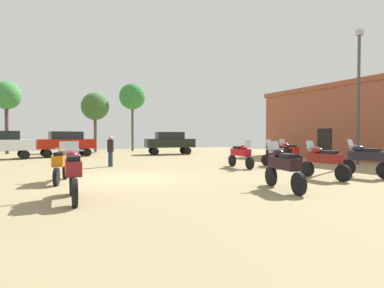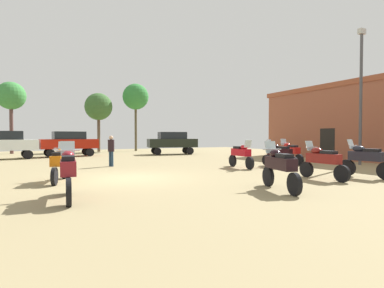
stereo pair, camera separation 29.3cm
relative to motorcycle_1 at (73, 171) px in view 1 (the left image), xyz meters
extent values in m
cube|color=#93835B|center=(2.42, 3.19, -0.75)|extent=(44.00, 52.00, 0.02)
cube|color=black|center=(17.45, 6.05, 0.34)|extent=(0.08, 1.20, 2.20)
cylinder|color=black|center=(0.06, 0.76, -0.40)|extent=(0.17, 0.68, 0.67)
cylinder|color=black|center=(-0.06, -0.81, -0.40)|extent=(0.17, 0.68, 0.67)
cube|color=maroon|center=(0.00, -0.03, 0.11)|extent=(0.46, 1.36, 0.36)
ellipsoid|color=maroon|center=(0.02, 0.27, 0.39)|extent=(0.36, 0.50, 0.24)
cube|color=black|center=(-0.02, -0.26, 0.35)|extent=(0.34, 0.58, 0.12)
cube|color=silver|center=(0.05, 0.61, 0.57)|extent=(0.37, 0.18, 0.39)
cylinder|color=#B7B7BC|center=(0.04, 0.51, 0.51)|extent=(0.62, 0.08, 0.04)
cylinder|color=black|center=(12.50, 5.34, -0.42)|extent=(0.23, 0.65, 0.64)
cylinder|color=black|center=(12.23, 3.73, -0.42)|extent=(0.23, 0.65, 0.64)
cube|color=#B51411|center=(12.36, 4.53, 0.08)|extent=(0.59, 1.43, 0.36)
ellipsoid|color=#B51411|center=(12.42, 4.84, 0.36)|extent=(0.40, 0.53, 0.24)
cube|color=black|center=(12.32, 4.29, 0.32)|extent=(0.39, 0.60, 0.12)
cube|color=silver|center=(12.48, 5.18, 0.54)|extent=(0.38, 0.21, 0.39)
cylinder|color=#B7B7BC|center=(12.46, 5.08, 0.48)|extent=(0.62, 0.14, 0.04)
cylinder|color=black|center=(0.23, 4.17, -0.44)|extent=(0.28, 0.61, 0.60)
cylinder|color=black|center=(-0.20, 2.62, -0.44)|extent=(0.28, 0.61, 0.60)
cube|color=#C8610C|center=(0.02, 3.39, 0.04)|extent=(0.71, 1.42, 0.36)
ellipsoid|color=#C8610C|center=(0.10, 3.69, 0.32)|extent=(0.44, 0.55, 0.24)
cube|color=black|center=(-0.05, 3.16, 0.28)|extent=(0.44, 0.62, 0.12)
cube|color=silver|center=(0.19, 4.02, 0.50)|extent=(0.39, 0.24, 0.39)
cylinder|color=#B7B7BC|center=(0.16, 3.92, 0.44)|extent=(0.61, 0.20, 0.04)
cylinder|color=black|center=(6.01, -0.75, -0.42)|extent=(0.29, 0.65, 0.64)
cylinder|color=black|center=(5.56, -2.31, -0.42)|extent=(0.29, 0.65, 0.64)
cube|color=black|center=(5.78, -1.53, 0.08)|extent=(0.73, 1.43, 0.36)
ellipsoid|color=black|center=(5.87, -1.23, 0.36)|extent=(0.44, 0.55, 0.24)
cube|color=black|center=(5.72, -1.76, 0.32)|extent=(0.44, 0.62, 0.12)
cube|color=silver|center=(5.97, -0.90, 0.54)|extent=(0.39, 0.25, 0.39)
cylinder|color=#B7B7BC|center=(5.94, -1.00, 0.48)|extent=(0.61, 0.21, 0.04)
cylinder|color=black|center=(8.57, 3.45, -0.43)|extent=(0.17, 0.63, 0.63)
cylinder|color=black|center=(8.70, 5.08, -0.43)|extent=(0.17, 0.63, 0.63)
cube|color=#B40F1B|center=(8.63, 4.26, 0.07)|extent=(0.47, 1.42, 0.36)
ellipsoid|color=#B40F1B|center=(8.61, 3.95, 0.35)|extent=(0.36, 0.50, 0.24)
cube|color=black|center=(8.65, 4.51, 0.31)|extent=(0.34, 0.58, 0.12)
cube|color=silver|center=(8.58, 3.60, 0.53)|extent=(0.37, 0.18, 0.39)
cylinder|color=#B7B7BC|center=(8.59, 3.71, 0.47)|extent=(0.62, 0.09, 0.04)
cylinder|color=black|center=(10.55, 4.45, -0.43)|extent=(0.23, 0.63, 0.62)
cylinder|color=black|center=(10.83, 2.86, -0.43)|extent=(0.23, 0.63, 0.62)
cube|color=black|center=(10.69, 3.65, 0.06)|extent=(0.60, 1.41, 0.36)
ellipsoid|color=black|center=(10.64, 3.96, 0.34)|extent=(0.40, 0.53, 0.24)
cube|color=black|center=(10.73, 3.42, 0.30)|extent=(0.39, 0.60, 0.12)
cube|color=silver|center=(10.58, 4.29, 0.52)|extent=(0.38, 0.21, 0.39)
cylinder|color=#B7B7BC|center=(10.59, 4.19, 0.46)|extent=(0.62, 0.15, 0.04)
cylinder|color=black|center=(10.63, -0.30, -0.40)|extent=(0.21, 0.69, 0.68)
cube|color=#20222D|center=(10.73, -1.02, 0.12)|extent=(0.53, 1.28, 0.36)
ellipsoid|color=#20222D|center=(10.69, -0.74, 0.40)|extent=(0.38, 0.52, 0.24)
cube|color=black|center=(10.76, -1.24, 0.36)|extent=(0.37, 0.60, 0.12)
cube|color=silver|center=(10.65, -0.44, 0.58)|extent=(0.38, 0.20, 0.39)
cylinder|color=#B7B7BC|center=(10.66, -0.53, 0.52)|extent=(0.62, 0.12, 0.04)
cylinder|color=black|center=(8.88, 0.24, -0.43)|extent=(0.13, 0.62, 0.62)
cylinder|color=black|center=(8.85, -1.36, -0.43)|extent=(0.13, 0.62, 0.62)
cube|color=maroon|center=(8.86, -0.56, 0.06)|extent=(0.38, 1.36, 0.36)
ellipsoid|color=maroon|center=(8.87, -0.25, 0.34)|extent=(0.33, 0.49, 0.24)
cube|color=black|center=(8.86, -0.80, 0.30)|extent=(0.31, 0.57, 0.12)
cube|color=silver|center=(8.88, 0.09, 0.52)|extent=(0.36, 0.16, 0.39)
cylinder|color=#B7B7BC|center=(8.87, -0.01, 0.46)|extent=(0.62, 0.05, 0.04)
cylinder|color=black|center=(-1.25, 16.05, -0.42)|extent=(0.66, 0.30, 0.64)
cylinder|color=black|center=(-1.43, 17.48, -0.42)|extent=(0.66, 0.30, 0.64)
cylinder|color=black|center=(0.24, 16.92, -0.42)|extent=(0.66, 0.28, 0.64)
cylinder|color=black|center=(0.11, 18.35, -0.42)|extent=(0.66, 0.28, 0.64)
cylinder|color=black|center=(3.15, 17.18, -0.42)|extent=(0.66, 0.28, 0.64)
cylinder|color=black|center=(3.02, 18.61, -0.42)|extent=(0.66, 0.28, 0.64)
cube|color=#9E180A|center=(1.63, 17.77, 0.28)|extent=(4.44, 2.17, 0.75)
cube|color=black|center=(1.63, 17.77, 0.96)|extent=(2.50, 1.79, 0.61)
cylinder|color=black|center=(8.55, 16.04, -0.42)|extent=(0.67, 0.34, 0.64)
cylinder|color=black|center=(8.82, 17.46, -0.42)|extent=(0.67, 0.34, 0.64)
cylinder|color=black|center=(11.42, 15.50, -0.42)|extent=(0.67, 0.34, 0.64)
cylinder|color=black|center=(11.69, 16.91, -0.42)|extent=(0.67, 0.34, 0.64)
cube|color=black|center=(10.12, 16.48, 0.28)|extent=(4.56, 2.57, 0.75)
cube|color=black|center=(10.12, 16.48, 0.96)|extent=(2.62, 2.00, 0.61)
cylinder|color=#21364C|center=(2.83, 8.15, -0.34)|extent=(0.14, 0.14, 0.81)
cylinder|color=#21364C|center=(2.89, 8.00, -0.34)|extent=(0.14, 0.14, 0.81)
cylinder|color=black|center=(2.86, 8.07, 0.39)|extent=(0.45, 0.45, 0.64)
sphere|color=tan|center=(2.86, 8.07, 0.82)|extent=(0.22, 0.22, 0.22)
cylinder|color=brown|center=(5.08, 24.05, 1.30)|extent=(0.30, 0.30, 4.07)
sphere|color=#38612C|center=(5.08, 24.05, 3.96)|extent=(2.81, 2.81, 2.81)
cylinder|color=brown|center=(-2.75, 24.09, 1.66)|extent=(0.32, 0.32, 4.79)
sphere|color=#3A843C|center=(-2.75, 24.09, 4.63)|extent=(2.54, 2.54, 2.54)
cylinder|color=brown|center=(9.07, 24.08, 1.93)|extent=(0.26, 0.26, 5.34)
sphere|color=#317F36|center=(9.07, 24.08, 5.24)|extent=(2.84, 2.84, 2.84)
cylinder|color=#47474C|center=(15.62, 2.45, 2.95)|extent=(0.16, 0.16, 7.37)
cube|color=#B2B2AD|center=(15.62, 2.45, 6.78)|extent=(0.44, 0.24, 0.30)
camera|label=1|loc=(-0.98, -8.17, 0.90)|focal=28.16mm
camera|label=2|loc=(-0.72, -8.31, 0.90)|focal=28.16mm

